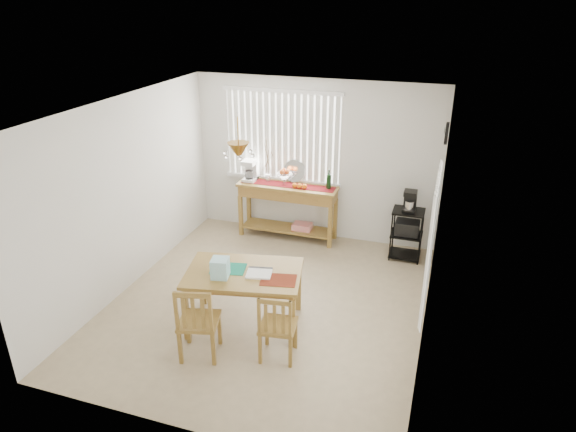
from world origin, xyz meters
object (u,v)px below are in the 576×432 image
(dining_table, at_px, (244,278))
(chair_right, at_px, (277,327))
(wire_cart, at_px, (407,230))
(chair_left, at_px, (198,322))
(cart_items, at_px, (410,201))
(sideboard, at_px, (288,198))

(dining_table, distance_m, chair_right, 0.81)
(wire_cart, xyz_separation_m, chair_left, (-1.93, -3.09, -0.02))
(wire_cart, distance_m, cart_items, 0.47)
(cart_items, relative_size, chair_right, 0.38)
(wire_cart, distance_m, dining_table, 2.90)
(chair_right, bearing_deg, wire_cart, 69.09)
(wire_cart, height_order, dining_table, wire_cart)
(dining_table, bearing_deg, cart_items, 54.44)
(wire_cart, height_order, chair_left, chair_left)
(cart_items, height_order, dining_table, cart_items)
(sideboard, distance_m, chair_right, 3.13)
(sideboard, height_order, dining_table, sideboard)
(cart_items, xyz_separation_m, chair_right, (-1.09, -2.86, -0.52))
(dining_table, relative_size, chair_right, 1.77)
(dining_table, bearing_deg, sideboard, 95.85)
(sideboard, height_order, cart_items, cart_items)
(chair_left, bearing_deg, chair_right, 15.97)
(cart_items, distance_m, chair_right, 3.11)
(sideboard, height_order, wire_cart, sideboard)
(sideboard, xyz_separation_m, chair_right, (0.86, -3.00, -0.27))
(dining_table, bearing_deg, chair_left, -108.26)
(cart_items, bearing_deg, wire_cart, -90.00)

